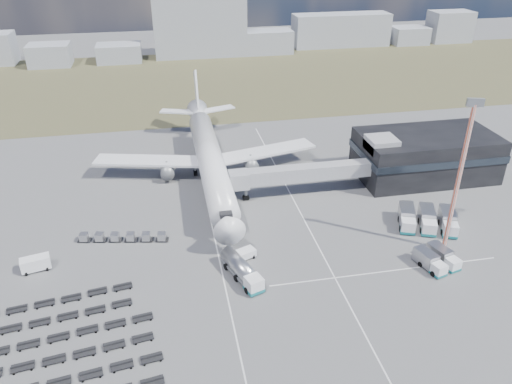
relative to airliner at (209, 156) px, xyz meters
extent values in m
plane|color=#565659|center=(0.00, -32.38, -5.29)|extent=(420.00, 420.00, 0.00)
cube|color=#4C452D|center=(0.00, 77.62, -5.29)|extent=(420.00, 90.00, 0.01)
cube|color=silver|center=(-2.00, -27.38, -5.29)|extent=(0.25, 110.00, 0.01)
cube|color=silver|center=(16.00, -27.38, -5.29)|extent=(0.25, 110.00, 0.01)
cube|color=silver|center=(25.00, -40.38, -5.29)|extent=(40.00, 0.25, 0.01)
cube|color=black|center=(48.00, -8.38, -0.29)|extent=(30.00, 16.00, 10.00)
cube|color=#262D38|center=(48.00, -8.38, 0.91)|extent=(30.40, 16.40, 1.60)
cube|color=#939399|center=(36.00, -10.38, 4.21)|extent=(6.00, 6.00, 3.00)
cube|color=#939399|center=(18.10, -11.88, -0.19)|extent=(29.80, 3.00, 3.00)
cube|color=#939399|center=(4.70, -12.38, -0.19)|extent=(4.00, 3.60, 3.40)
cylinder|color=slate|center=(6.20, -11.88, -2.74)|extent=(0.70, 0.70, 5.10)
cylinder|color=black|center=(6.20, -11.88, -4.84)|extent=(1.40, 0.90, 1.40)
cylinder|color=white|center=(0.00, -2.38, 0.01)|extent=(5.60, 48.00, 5.60)
cone|color=white|center=(0.00, -28.88, 0.01)|extent=(5.60, 5.00, 5.60)
cone|color=white|center=(0.00, 25.62, 0.81)|extent=(5.60, 8.00, 5.60)
cube|color=black|center=(0.00, -26.88, 0.81)|extent=(2.20, 2.00, 0.80)
cube|color=white|center=(-13.00, 2.62, -1.19)|extent=(25.59, 11.38, 0.50)
cube|color=white|center=(13.00, 2.62, -1.19)|extent=(25.59, 11.38, 0.50)
cylinder|color=slate|center=(-9.50, 0.62, -2.89)|extent=(3.00, 5.00, 3.00)
cylinder|color=slate|center=(9.50, 0.62, -2.89)|extent=(3.00, 5.00, 3.00)
cube|color=white|center=(-5.50, 27.62, 1.21)|extent=(9.49, 5.63, 0.35)
cube|color=white|center=(5.50, 27.62, 1.21)|extent=(9.49, 5.63, 0.35)
cube|color=white|center=(0.00, 28.62, 6.51)|extent=(0.50, 9.06, 11.45)
cylinder|color=slate|center=(0.00, -23.38, -4.04)|extent=(0.50, 0.50, 2.50)
cylinder|color=slate|center=(-3.20, 1.62, -4.04)|extent=(0.60, 0.60, 2.50)
cylinder|color=slate|center=(3.20, 1.62, -4.04)|extent=(0.60, 0.60, 2.50)
cylinder|color=black|center=(0.00, -23.38, -4.79)|extent=(0.50, 1.20, 1.20)
cube|color=#969AA4|center=(-51.72, 111.62, -1.03)|extent=(16.16, 12.00, 8.52)
cube|color=#969AA4|center=(-24.80, 112.85, -1.73)|extent=(17.81, 12.00, 7.12)
cube|color=#969AA4|center=(9.20, 116.47, 7.26)|extent=(38.56, 12.00, 25.11)
cube|color=#969AA4|center=(34.11, 116.47, -0.47)|extent=(29.83, 12.00, 9.65)
cube|color=#969AA4|center=(74.64, 123.76, 1.87)|extent=(44.37, 12.00, 14.32)
cube|color=#969AA4|center=(107.98, 121.82, -1.42)|extent=(16.42, 12.00, 7.75)
cube|color=#969AA4|center=(129.04, 123.07, 1.68)|extent=(19.39, 12.00, 13.95)
cube|color=white|center=(2.31, -41.21, -3.78)|extent=(3.20, 3.20, 2.40)
cube|color=#146970|center=(2.31, -41.21, -4.72)|extent=(3.34, 3.34, 0.52)
cylinder|color=#A7A7AB|center=(0.59, -36.38, -3.31)|extent=(5.09, 8.26, 2.61)
cube|color=slate|center=(0.59, -36.38, -4.51)|extent=(4.99, 8.23, 0.37)
cylinder|color=black|center=(1.12, -37.86, -4.77)|extent=(2.95, 1.99, 1.15)
cube|color=white|center=(2.40, -32.16, -4.49)|extent=(4.16, 3.27, 1.61)
cube|color=white|center=(-32.39, -28.78, -4.06)|extent=(5.03, 3.13, 2.46)
cube|color=white|center=(4.90, -5.46, -3.85)|extent=(2.35, 5.48, 2.52)
cube|color=#146970|center=(4.90, -5.46, -4.89)|extent=(2.44, 5.57, 0.41)
cube|color=white|center=(32.95, -42.95, -4.11)|extent=(2.54, 2.48, 1.99)
cube|color=#146970|center=(32.95, -42.95, -4.88)|extent=(2.65, 2.59, 0.41)
cube|color=#A7A7AB|center=(32.10, -39.89, -3.75)|extent=(3.21, 4.60, 2.36)
cube|color=white|center=(35.92, -42.12, -4.11)|extent=(2.54, 2.48, 1.99)
cube|color=#146970|center=(35.92, -42.12, -4.88)|extent=(2.65, 2.59, 0.41)
cube|color=#A7A7AB|center=(35.07, -39.07, -3.75)|extent=(3.21, 4.60, 2.36)
cube|color=white|center=(33.73, -30.02, -3.85)|extent=(3.26, 3.19, 2.44)
cube|color=#146970|center=(33.73, -30.02, -4.79)|extent=(3.40, 3.33, 0.50)
cube|color=#A7A7AB|center=(35.11, -26.39, -3.40)|extent=(4.31, 5.72, 2.89)
cube|color=white|center=(37.26, -31.36, -3.85)|extent=(3.26, 3.19, 2.44)
cube|color=#146970|center=(37.26, -31.36, -4.79)|extent=(3.40, 3.33, 0.50)
cube|color=#A7A7AB|center=(38.64, -27.73, -3.40)|extent=(4.31, 5.72, 2.89)
cube|color=white|center=(40.79, -32.70, -3.85)|extent=(3.26, 3.19, 2.44)
cube|color=#146970|center=(40.79, -32.70, -4.79)|extent=(3.40, 3.33, 0.50)
cube|color=#A7A7AB|center=(42.17, -29.07, -3.40)|extent=(4.31, 5.72, 2.89)
cube|color=black|center=(-25.42, -21.51, -5.03)|extent=(2.51, 1.80, 0.16)
cube|color=#A7A7AB|center=(-25.42, -21.51, -4.28)|extent=(1.64, 1.64, 1.33)
cube|color=black|center=(-22.64, -22.01, -5.03)|extent=(2.51, 1.80, 0.16)
cube|color=#A7A7AB|center=(-22.64, -22.01, -4.28)|extent=(1.64, 1.64, 1.33)
cube|color=black|center=(-19.85, -22.51, -5.03)|extent=(2.51, 1.80, 0.16)
cube|color=#A7A7AB|center=(-19.85, -22.51, -4.28)|extent=(1.64, 1.64, 1.33)
cube|color=black|center=(-17.07, -23.02, -5.03)|extent=(2.51, 1.80, 0.16)
cube|color=#A7A7AB|center=(-17.07, -23.02, -4.28)|extent=(1.64, 1.64, 1.33)
cube|color=black|center=(-14.29, -23.52, -5.03)|extent=(2.51, 1.80, 0.16)
cube|color=#A7A7AB|center=(-14.29, -23.52, -4.28)|extent=(1.64, 1.64, 1.33)
cube|color=black|center=(-11.50, -24.02, -5.03)|extent=(2.51, 1.80, 0.16)
cube|color=#A7A7AB|center=(-11.50, -24.02, -4.28)|extent=(1.64, 1.64, 1.33)
cube|color=black|center=(-25.81, -54.00, -4.94)|extent=(27.15, 5.53, 0.70)
cube|color=black|center=(-26.42, -49.96, -4.94)|extent=(27.15, 5.53, 0.70)
cube|color=black|center=(-27.03, -45.92, -4.94)|extent=(27.15, 5.53, 0.70)
cube|color=black|center=(-27.64, -41.88, -4.94)|extent=(23.30, 4.95, 0.70)
cube|color=black|center=(-28.26, -37.84, -4.94)|extent=(23.30, 4.95, 0.70)
cylinder|color=#CF4221|center=(37.78, -36.15, 8.11)|extent=(0.75, 0.75, 26.80)
cube|color=slate|center=(37.78, -36.15, 21.83)|extent=(2.65, 1.38, 1.29)
cube|color=#565659|center=(37.78, -36.15, -5.13)|extent=(2.14, 2.14, 0.32)
camera|label=1|loc=(-9.15, -101.72, 46.27)|focal=35.00mm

